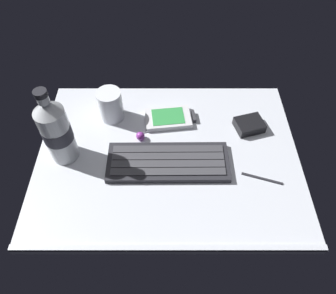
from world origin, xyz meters
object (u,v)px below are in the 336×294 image
Objects in this scene: water_bottle at (56,130)px; stylus_pen at (262,178)px; keyboard at (166,162)px; handheld_device at (170,118)px; trackball_mouse at (140,136)px; juice_cup at (111,106)px; charger_block at (249,125)px.

stylus_pen is (46.92, -7.21, -8.66)cm from water_bottle.
stylus_pen is (22.25, -4.24, -0.46)cm from keyboard.
trackball_mouse reaches higher than handheld_device.
stylus_pen is at bearing -28.36° from juice_cup.
keyboard is 13.21× the size of trackball_mouse.
water_bottle is (-24.67, 2.97, 8.20)cm from keyboard.
handheld_device reaches higher than stylus_pen.
charger_block is (20.49, -2.84, 0.47)cm from handheld_device.
stylus_pen is (21.19, -18.54, -0.38)cm from handheld_device.
water_bottle is at bearing -165.08° from trackball_mouse.
juice_cup is (-15.66, 1.35, 3.18)cm from handheld_device.
juice_cup is at bearing 135.48° from trackball_mouse.
trackball_mouse is at bearing -172.56° from charger_block.
water_bottle is (-25.73, -11.34, 8.28)cm from handheld_device.
keyboard reaches higher than stylus_pen.
water_bottle reaches higher than juice_cup.
stylus_pen is (36.85, -19.90, -3.56)cm from juice_cup.
handheld_device is 1.57× the size of juice_cup.
stylus_pen is at bearing -8.73° from water_bottle.
water_bottle reaches higher than handheld_device.
keyboard is at bearing -6.86° from water_bottle.
juice_cup is at bearing 173.38° from charger_block.
keyboard is 22.66cm from stylus_pen.
charger_block is 28.39cm from trackball_mouse.
charger_block reaches higher than stylus_pen.
water_bottle is at bearing 173.14° from keyboard.
charger_block is at bearing 7.44° from trackball_mouse.
trackball_mouse is 0.23× the size of stylus_pen.
handheld_device is 1.41× the size of stylus_pen.
keyboard is 1.40× the size of water_bottle.
water_bottle is 9.45× the size of trackball_mouse.
trackball_mouse is at bearing -44.52° from juice_cup.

